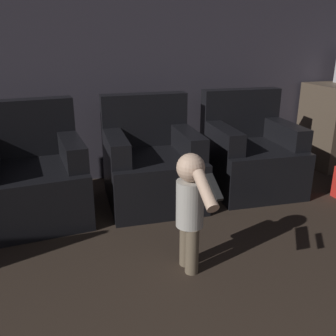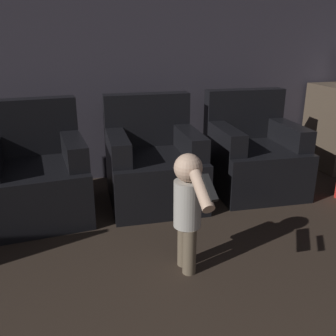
{
  "view_description": "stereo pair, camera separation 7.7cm",
  "coord_description": "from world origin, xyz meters",
  "px_view_note": "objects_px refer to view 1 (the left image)",
  "views": [
    {
      "loc": [
        -0.69,
        0.7,
        1.45
      ],
      "look_at": [
        0.12,
        3.2,
        0.51
      ],
      "focal_mm": 40.0,
      "sensor_mm": 36.0,
      "label": 1
    },
    {
      "loc": [
        -0.62,
        0.68,
        1.45
      ],
      "look_at": [
        0.12,
        3.2,
        0.51
      ],
      "focal_mm": 40.0,
      "sensor_mm": 36.0,
      "label": 2
    }
  ],
  "objects_px": {
    "armchair_middle": "(152,166)",
    "armchair_right": "(250,155)",
    "armchair_left": "(34,178)",
    "person_toddler": "(190,204)"
  },
  "relations": [
    {
      "from": "armchair_middle",
      "to": "armchair_right",
      "type": "relative_size",
      "value": 1.0
    },
    {
      "from": "armchair_left",
      "to": "armchair_right",
      "type": "bearing_deg",
      "value": -4.07
    },
    {
      "from": "armchair_middle",
      "to": "armchair_right",
      "type": "bearing_deg",
      "value": 2.84
    },
    {
      "from": "armchair_right",
      "to": "person_toddler",
      "type": "xyz_separation_m",
      "value": [
        -1.07,
        -1.13,
        0.14
      ]
    },
    {
      "from": "armchair_middle",
      "to": "person_toddler",
      "type": "distance_m",
      "value": 1.14
    },
    {
      "from": "armchair_middle",
      "to": "armchair_right",
      "type": "distance_m",
      "value": 1.01
    },
    {
      "from": "armchair_right",
      "to": "person_toddler",
      "type": "height_order",
      "value": "armchair_right"
    },
    {
      "from": "armchair_left",
      "to": "armchair_middle",
      "type": "relative_size",
      "value": 1.0
    },
    {
      "from": "armchair_left",
      "to": "armchair_middle",
      "type": "xyz_separation_m",
      "value": [
        1.01,
        0.0,
        0.0
      ]
    },
    {
      "from": "armchair_middle",
      "to": "armchair_left",
      "type": "bearing_deg",
      "value": -177.15
    }
  ]
}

